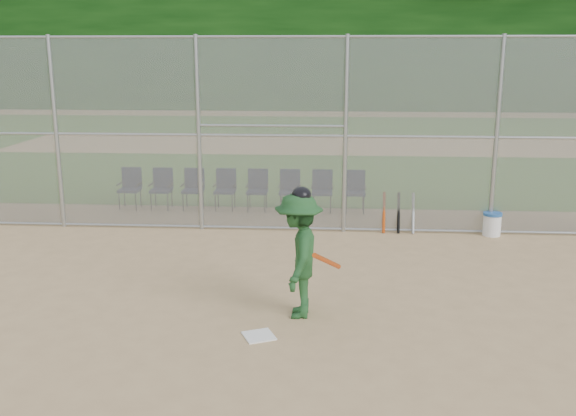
# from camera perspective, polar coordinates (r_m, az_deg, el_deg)

# --- Properties ---
(ground) EXTENTS (100.00, 100.00, 0.00)m
(ground) POSITION_cam_1_polar(r_m,az_deg,el_deg) (8.80, -1.09, -10.89)
(ground) COLOR tan
(ground) RESTS_ON ground
(grass_strip) EXTENTS (100.00, 100.00, 0.00)m
(grass_strip) POSITION_cam_1_polar(r_m,az_deg,el_deg) (26.24, 2.23, 5.74)
(grass_strip) COLOR #315F1C
(grass_strip) RESTS_ON ground
(dirt_patch_far) EXTENTS (24.00, 24.00, 0.00)m
(dirt_patch_far) POSITION_cam_1_polar(r_m,az_deg,el_deg) (26.24, 2.23, 5.74)
(dirt_patch_far) COLOR tan
(dirt_patch_far) RESTS_ON ground
(backstop_fence) EXTENTS (16.09, 0.09, 4.00)m
(backstop_fence) POSITION_cam_1_polar(r_m,az_deg,el_deg) (13.09, 0.72, 6.74)
(backstop_fence) COLOR gray
(backstop_fence) RESTS_ON ground
(treeline) EXTENTS (81.00, 60.00, 11.00)m
(treeline) POSITION_cam_1_polar(r_m,az_deg,el_deg) (28.04, 2.46, 17.51)
(treeline) COLOR black
(treeline) RESTS_ON ground
(home_plate) EXTENTS (0.51, 0.51, 0.02)m
(home_plate) POSITION_cam_1_polar(r_m,az_deg,el_deg) (8.66, -2.60, -11.29)
(home_plate) COLOR white
(home_plate) RESTS_ON ground
(batter_at_plate) EXTENTS (0.95, 1.36, 1.88)m
(batter_at_plate) POSITION_cam_1_polar(r_m,az_deg,el_deg) (8.99, 0.96, -4.14)
(batter_at_plate) COLOR #1D4922
(batter_at_plate) RESTS_ON ground
(water_cooler) EXTENTS (0.38, 0.38, 0.48)m
(water_cooler) POSITION_cam_1_polar(r_m,az_deg,el_deg) (13.73, 17.68, -1.35)
(water_cooler) COLOR white
(water_cooler) RESTS_ON ground
(spare_bats) EXTENTS (0.66, 0.30, 0.84)m
(spare_bats) POSITION_cam_1_polar(r_m,az_deg,el_deg) (13.46, 9.80, -0.42)
(spare_bats) COLOR #D84C14
(spare_bats) RESTS_ON ground
(chair_0) EXTENTS (0.54, 0.52, 0.96)m
(chair_0) POSITION_cam_1_polar(r_m,az_deg,el_deg) (15.74, -13.91, 1.67)
(chair_0) COLOR #0D1732
(chair_0) RESTS_ON ground
(chair_1) EXTENTS (0.54, 0.52, 0.96)m
(chair_1) POSITION_cam_1_polar(r_m,az_deg,el_deg) (15.53, -11.22, 1.65)
(chair_1) COLOR #0D1732
(chair_1) RESTS_ON ground
(chair_2) EXTENTS (0.54, 0.52, 0.96)m
(chair_2) POSITION_cam_1_polar(r_m,az_deg,el_deg) (15.35, -8.45, 1.62)
(chair_2) COLOR #0D1732
(chair_2) RESTS_ON ground
(chair_3) EXTENTS (0.54, 0.52, 0.96)m
(chair_3) POSITION_cam_1_polar(r_m,az_deg,el_deg) (15.21, -5.63, 1.59)
(chair_3) COLOR #0D1732
(chair_3) RESTS_ON ground
(chair_4) EXTENTS (0.54, 0.52, 0.96)m
(chair_4) POSITION_cam_1_polar(r_m,az_deg,el_deg) (15.10, -2.77, 1.56)
(chair_4) COLOR #0D1732
(chair_4) RESTS_ON ground
(chair_5) EXTENTS (0.54, 0.52, 0.96)m
(chair_5) POSITION_cam_1_polar(r_m,az_deg,el_deg) (15.04, 0.13, 1.52)
(chair_5) COLOR #0D1732
(chair_5) RESTS_ON ground
(chair_6) EXTENTS (0.54, 0.52, 0.96)m
(chair_6) POSITION_cam_1_polar(r_m,az_deg,el_deg) (15.01, 3.05, 1.48)
(chair_6) COLOR #0D1732
(chair_6) RESTS_ON ground
(chair_7) EXTENTS (0.54, 0.52, 0.96)m
(chair_7) POSITION_cam_1_polar(r_m,az_deg,el_deg) (15.02, 5.97, 1.43)
(chair_7) COLOR #0D1732
(chair_7) RESTS_ON ground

